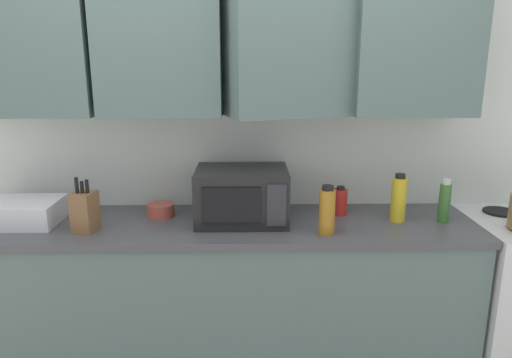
% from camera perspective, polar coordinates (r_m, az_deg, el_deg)
% --- Properties ---
extents(wall_back_with_cabinets, '(3.51, 0.51, 2.60)m').
position_cam_1_polar(wall_back_with_cabinets, '(2.58, -3.72, 10.87)').
color(wall_back_with_cabinets, silver).
rests_on(wall_back_with_cabinets, ground_plane).
extents(counter_run, '(2.64, 0.63, 0.90)m').
position_cam_1_polar(counter_run, '(2.68, -3.55, -14.27)').
color(counter_run, slate).
rests_on(counter_run, ground_plane).
extents(microwave, '(0.48, 0.37, 0.28)m').
position_cam_1_polar(microwave, '(2.47, -1.74, -1.99)').
color(microwave, black).
rests_on(microwave, counter_run).
extents(dish_rack, '(0.38, 0.30, 0.12)m').
position_cam_1_polar(dish_rack, '(2.74, -26.57, -3.61)').
color(dish_rack, silver).
rests_on(dish_rack, counter_run).
extents(knife_block, '(0.12, 0.14, 0.28)m').
position_cam_1_polar(knife_block, '(2.48, -20.13, -3.69)').
color(knife_block, brown).
rests_on(knife_block, counter_run).
extents(bottle_green_oil, '(0.06, 0.06, 0.23)m').
position_cam_1_polar(bottle_green_oil, '(2.65, 21.99, -2.62)').
color(bottle_green_oil, '#386B2D').
rests_on(bottle_green_oil, counter_run).
extents(bottle_red_sauce, '(0.08, 0.08, 0.16)m').
position_cam_1_polar(bottle_red_sauce, '(2.62, 10.20, -2.71)').
color(bottle_red_sauce, red).
rests_on(bottle_red_sauce, counter_run).
extents(bottle_yellow_mustard, '(0.08, 0.08, 0.26)m').
position_cam_1_polar(bottle_yellow_mustard, '(2.58, 16.98, -2.32)').
color(bottle_yellow_mustard, gold).
rests_on(bottle_yellow_mustard, counter_run).
extents(bottle_amber_vinegar, '(0.08, 0.08, 0.25)m').
position_cam_1_polar(bottle_amber_vinegar, '(2.31, 8.65, -3.86)').
color(bottle_amber_vinegar, '#AD701E').
rests_on(bottle_amber_vinegar, counter_run).
extents(bowl_ceramic_small, '(0.15, 0.15, 0.07)m').
position_cam_1_polar(bowl_ceramic_small, '(2.62, -11.55, -3.71)').
color(bowl_ceramic_small, '#B24C3D').
rests_on(bowl_ceramic_small, counter_run).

